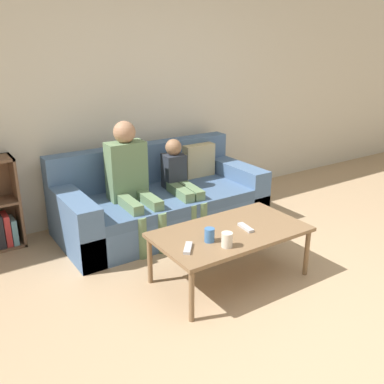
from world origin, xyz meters
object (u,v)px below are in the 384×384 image
object	(u,v)px
coffee_table	(230,234)
tv_remote_0	(246,228)
cup_near	(227,240)
couch	(161,202)
person_child	(181,182)
person_adult	(130,175)
cup_far	(209,235)
tv_remote_1	(188,248)

from	to	relation	value
coffee_table	tv_remote_0	bearing A→B (deg)	-20.55
cup_near	couch	bearing A→B (deg)	79.91
tv_remote_0	person_child	bearing A→B (deg)	92.72
person_child	person_adult	bearing A→B (deg)	178.63
cup_near	person_adult	bearing A→B (deg)	95.03
couch	cup_near	world-z (taller)	couch
couch	tv_remote_0	world-z (taller)	couch
person_child	cup_far	bearing A→B (deg)	-106.36
person_adult	person_child	bearing A→B (deg)	-5.21
coffee_table	person_child	bearing A→B (deg)	79.09
coffee_table	person_adult	size ratio (longest dim) A/B	1.06
coffee_table	tv_remote_1	bearing A→B (deg)	-169.28
person_adult	tv_remote_0	xyz separation A→B (m)	(0.43, -1.17, -0.20)
coffee_table	cup_far	distance (m)	0.27
couch	person_adult	bearing A→B (deg)	-166.27
couch	person_adult	world-z (taller)	person_adult
person_child	cup_far	world-z (taller)	person_child
coffee_table	tv_remote_0	size ratio (longest dim) A/B	6.89
person_child	coffee_table	bearing A→B (deg)	-95.26
couch	tv_remote_0	size ratio (longest dim) A/B	11.82
couch	cup_near	bearing A→B (deg)	-100.09
coffee_table	cup_near	world-z (taller)	cup_near
person_adult	tv_remote_1	bearing A→B (deg)	-94.83
cup_near	tv_remote_0	size ratio (longest dim) A/B	0.62
person_adult	person_child	xyz separation A→B (m)	(0.52, -0.06, -0.14)
person_adult	cup_near	xyz separation A→B (m)	(0.12, -1.33, -0.16)
cup_near	coffee_table	bearing A→B (deg)	46.25
coffee_table	tv_remote_0	world-z (taller)	tv_remote_0
person_child	tv_remote_0	world-z (taller)	person_child
couch	tv_remote_1	size ratio (longest dim) A/B	12.76
cup_near	tv_remote_1	xyz separation A→B (m)	(-0.26, 0.12, -0.04)
person_adult	cup_near	bearing A→B (deg)	-83.17
couch	tv_remote_1	distance (m)	1.41
cup_near	tv_remote_0	distance (m)	0.35
tv_remote_0	couch	bearing A→B (deg)	99.96
tv_remote_0	tv_remote_1	world-z (taller)	same
coffee_table	tv_remote_0	distance (m)	0.13
couch	coffee_table	world-z (taller)	couch
person_adult	tv_remote_0	size ratio (longest dim) A/B	6.49
couch	cup_far	world-z (taller)	couch
person_child	tv_remote_1	distance (m)	1.32
tv_remote_0	tv_remote_1	size ratio (longest dim) A/B	1.08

